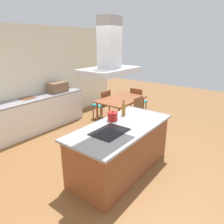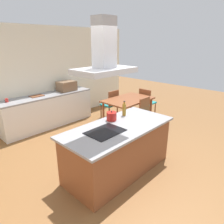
% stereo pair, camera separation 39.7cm
% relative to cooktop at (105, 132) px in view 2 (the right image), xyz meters
% --- Properties ---
extents(ground, '(16.00, 16.00, 0.00)m').
position_rel_cooktop_xyz_m(ground, '(0.33, 1.50, -0.91)').
color(ground, brown).
extents(wall_back, '(7.20, 0.10, 2.70)m').
position_rel_cooktop_xyz_m(wall_back, '(0.33, 3.25, 0.44)').
color(wall_back, silver).
rests_on(wall_back, ground).
extents(kitchen_island, '(2.09, 0.98, 0.90)m').
position_rel_cooktop_xyz_m(kitchen_island, '(0.33, 0.00, -0.45)').
color(kitchen_island, brown).
rests_on(kitchen_island, ground).
extents(cooktop, '(0.60, 0.44, 0.01)m').
position_rel_cooktop_xyz_m(cooktop, '(0.00, 0.00, 0.00)').
color(cooktop, black).
rests_on(cooktop, kitchen_island).
extents(tea_kettle, '(0.24, 0.19, 0.18)m').
position_rel_cooktop_xyz_m(tea_kettle, '(0.45, 0.28, 0.07)').
color(tea_kettle, '#B21E19').
rests_on(tea_kettle, kitchen_island).
extents(olive_oil_bottle, '(0.07, 0.07, 0.30)m').
position_rel_cooktop_xyz_m(olive_oil_bottle, '(0.81, 0.28, 0.12)').
color(olive_oil_bottle, olive).
rests_on(olive_oil_bottle, kitchen_island).
extents(back_counter, '(2.60, 0.62, 0.90)m').
position_rel_cooktop_xyz_m(back_counter, '(0.59, 2.88, -0.46)').
color(back_counter, silver).
rests_on(back_counter, ground).
extents(countertop_microwave, '(0.50, 0.38, 0.28)m').
position_rel_cooktop_xyz_m(countertop_microwave, '(1.26, 2.88, 0.13)').
color(countertop_microwave, brown).
rests_on(countertop_microwave, back_counter).
extents(coffee_mug_red, '(0.08, 0.08, 0.09)m').
position_rel_cooktop_xyz_m(coffee_mug_red, '(-0.43, 2.94, 0.04)').
color(coffee_mug_red, red).
rests_on(coffee_mug_red, back_counter).
extents(cutting_board, '(0.34, 0.24, 0.02)m').
position_rel_cooktop_xyz_m(cutting_board, '(0.33, 2.93, 0.00)').
color(cutting_board, brown).
rests_on(cutting_board, back_counter).
extents(dining_table, '(1.40, 0.90, 0.75)m').
position_rel_cooktop_xyz_m(dining_table, '(2.22, 1.32, -0.24)').
color(dining_table, brown).
rests_on(dining_table, ground).
extents(chair_at_right_end, '(0.42, 0.42, 0.89)m').
position_rel_cooktop_xyz_m(chair_at_right_end, '(3.13, 1.32, -0.40)').
color(chair_at_right_end, teal).
rests_on(chair_at_right_end, ground).
extents(chair_facing_island, '(0.42, 0.42, 0.89)m').
position_rel_cooktop_xyz_m(chair_facing_island, '(2.22, 0.66, -0.40)').
color(chair_facing_island, teal).
rests_on(chair_facing_island, ground).
extents(chair_facing_back_wall, '(0.42, 0.42, 0.89)m').
position_rel_cooktop_xyz_m(chair_facing_back_wall, '(2.22, 1.99, -0.40)').
color(chair_facing_back_wall, teal).
rests_on(chair_facing_back_wall, ground).
extents(range_hood, '(0.90, 0.55, 0.78)m').
position_rel_cooktop_xyz_m(range_hood, '(0.00, 0.00, 1.20)').
color(range_hood, '#ADADB2').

